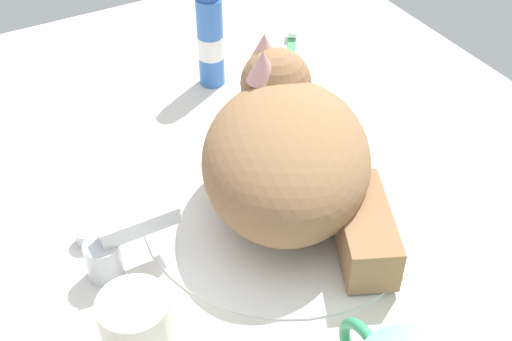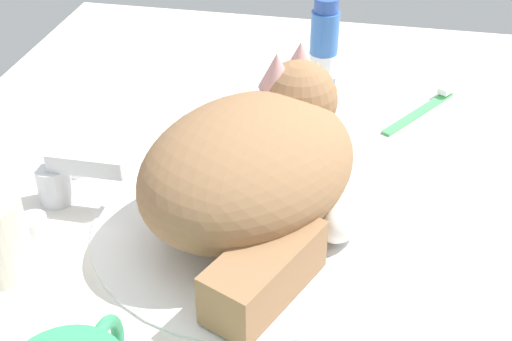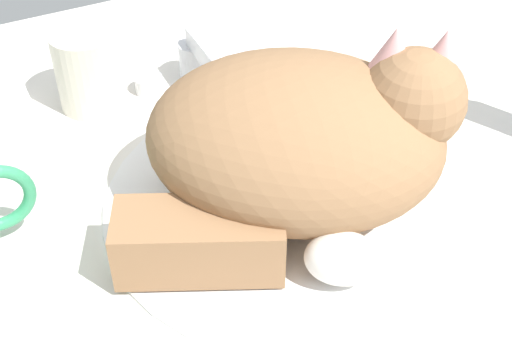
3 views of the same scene
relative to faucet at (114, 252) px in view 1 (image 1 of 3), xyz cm
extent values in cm
cube|color=silver|center=(0.00, -19.75, -4.24)|extent=(110.00, 82.50, 3.00)
cylinder|color=white|center=(0.00, -19.75, -2.44)|extent=(31.78, 31.78, 0.61)
cylinder|color=silver|center=(0.00, 1.13, -0.58)|extent=(3.60, 3.60, 4.33)
cube|color=silver|center=(0.00, -2.93, 2.59)|extent=(2.00, 8.13, 2.00)
cylinder|color=silver|center=(-5.27, 1.13, -1.84)|extent=(2.80, 2.80, 1.80)
cylinder|color=silver|center=(5.27, 1.13, -1.84)|extent=(2.80, 2.80, 1.80)
ellipsoid|color=#936B47|center=(0.00, -19.75, 4.23)|extent=(29.42, 27.57, 12.72)
sphere|color=#936B47|center=(8.22, -23.24, 7.72)|extent=(11.16, 11.16, 8.11)
ellipsoid|color=white|center=(6.84, -22.39, 5.82)|extent=(6.83, 6.56, 4.46)
cone|color=#DB9E9E|center=(7.41, -21.07, 11.17)|extent=(5.02, 5.02, 3.65)
cone|color=#DB9E9E|center=(10.52, -22.99, 11.17)|extent=(5.02, 5.02, 3.65)
cube|color=#936B47|center=(-9.73, -23.20, 0.44)|extent=(13.60, 9.86, 5.15)
ellipsoid|color=white|center=(-0.95, -29.13, 0.18)|extent=(6.66, 6.00, 4.63)
cylinder|color=silver|center=(-11.00, 1.66, 1.26)|extent=(6.25, 6.25, 8.00)
cylinder|color=#3870C6|center=(26.64, -23.85, 3.62)|extent=(3.56, 3.56, 12.71)
cylinder|color=white|center=(26.64, -23.85, 2.98)|extent=(3.63, 3.63, 3.18)
cube|color=#4CB266|center=(26.35, -36.64, -2.34)|extent=(12.99, 9.08, 0.80)
cube|color=white|center=(31.59, -40.07, -1.54)|extent=(2.63, 2.41, 0.80)
camera|label=1|loc=(-46.50, 9.67, 49.42)|focal=47.18mm
camera|label=2|loc=(-52.54, -30.96, 41.22)|focal=47.73mm
camera|label=3|loc=(-22.15, -58.41, 39.88)|focal=50.91mm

